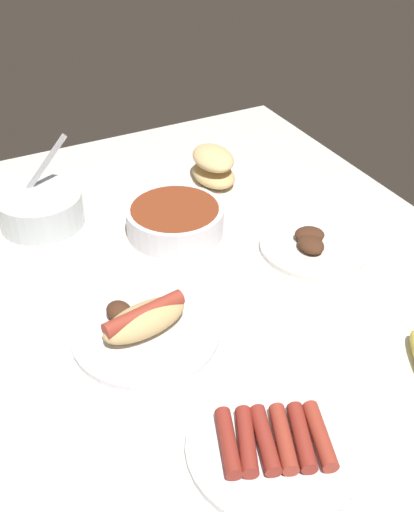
% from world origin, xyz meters
% --- Properties ---
extents(ground_plane, '(1.20, 0.90, 0.03)m').
position_xyz_m(ground_plane, '(0.00, 0.00, -0.01)').
color(ground_plane, silver).
extents(bread_stack, '(0.12, 0.09, 0.07)m').
position_xyz_m(bread_stack, '(0.30, -0.14, 0.04)').
color(bread_stack, tan).
rests_on(bread_stack, ground_plane).
extents(plate_grilled_meat, '(0.19, 0.19, 0.03)m').
position_xyz_m(plate_grilled_meat, '(0.01, -0.19, 0.01)').
color(plate_grilled_meat, white).
rests_on(plate_grilled_meat, ground_plane).
extents(plate_sausages, '(0.22, 0.22, 0.03)m').
position_xyz_m(plate_sausages, '(-0.32, 0.10, 0.01)').
color(plate_sausages, white).
rests_on(plate_sausages, ground_plane).
extents(bowl_coleslaw, '(0.16, 0.16, 0.15)m').
position_xyz_m(bowl_coleslaw, '(0.31, 0.22, 0.03)').
color(bowl_coleslaw, silver).
rests_on(bowl_coleslaw, ground_plane).
extents(plate_hotdog_assembled, '(0.22, 0.22, 0.06)m').
position_xyz_m(plate_hotdog_assembled, '(-0.06, 0.16, 0.02)').
color(plate_hotdog_assembled, white).
rests_on(plate_hotdog_assembled, ground_plane).
extents(bowl_chili, '(0.18, 0.18, 0.05)m').
position_xyz_m(bowl_chili, '(0.17, 0.01, 0.03)').
color(bowl_chili, white).
rests_on(bowl_chili, ground_plane).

